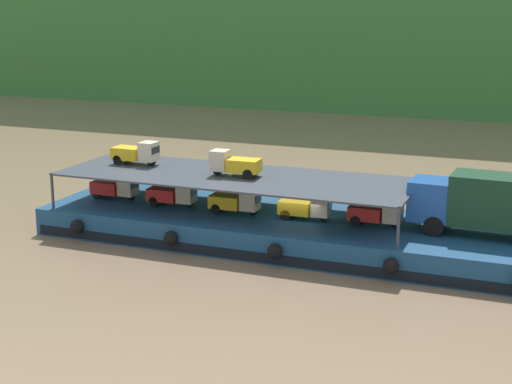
{
  "coord_description": "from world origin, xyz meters",
  "views": [
    {
      "loc": [
        12.46,
        -37.68,
        12.8
      ],
      "look_at": [
        -2.56,
        0.0,
        2.7
      ],
      "focal_mm": 54.13,
      "sensor_mm": 36.0,
      "label": 1
    }
  ],
  "objects_px": {
    "mini_truck_upper_mid": "(234,164)",
    "cargo_barge": "(300,232)",
    "mini_truck_upper_stern": "(136,153)",
    "mini_truck_lower_fore": "(306,207)",
    "mini_truck_lower_stern": "(116,187)",
    "mini_truck_lower_mid": "(236,201)",
    "mini_truck_lower_aft": "(173,194)",
    "covered_lorry": "(485,203)",
    "mini_truck_lower_bow": "(377,213)"
  },
  "relations": [
    {
      "from": "mini_truck_upper_mid",
      "to": "cargo_barge",
      "type": "bearing_deg",
      "value": 0.8
    },
    {
      "from": "cargo_barge",
      "to": "mini_truck_upper_stern",
      "type": "xyz_separation_m",
      "value": [
        -10.32,
        0.69,
        3.44
      ]
    },
    {
      "from": "cargo_barge",
      "to": "mini_truck_lower_fore",
      "type": "distance_m",
      "value": 1.48
    },
    {
      "from": "mini_truck_lower_stern",
      "to": "mini_truck_lower_fore",
      "type": "height_order",
      "value": "same"
    },
    {
      "from": "mini_truck_lower_mid",
      "to": "mini_truck_upper_stern",
      "type": "height_order",
      "value": "mini_truck_upper_stern"
    },
    {
      "from": "mini_truck_lower_aft",
      "to": "mini_truck_upper_stern",
      "type": "height_order",
      "value": "mini_truck_upper_stern"
    },
    {
      "from": "mini_truck_lower_stern",
      "to": "mini_truck_upper_stern",
      "type": "xyz_separation_m",
      "value": [
        1.09,
        0.65,
        2.0
      ]
    },
    {
      "from": "mini_truck_lower_fore",
      "to": "mini_truck_upper_stern",
      "type": "height_order",
      "value": "mini_truck_upper_stern"
    },
    {
      "from": "covered_lorry",
      "to": "mini_truck_lower_stern",
      "type": "height_order",
      "value": "covered_lorry"
    },
    {
      "from": "covered_lorry",
      "to": "mini_truck_lower_stern",
      "type": "xyz_separation_m",
      "value": [
        -20.78,
        -0.28,
        -1.0
      ]
    },
    {
      "from": "mini_truck_upper_stern",
      "to": "mini_truck_upper_mid",
      "type": "xyz_separation_m",
      "value": [
        6.53,
        -0.74,
        0.0
      ]
    },
    {
      "from": "covered_lorry",
      "to": "mini_truck_upper_stern",
      "type": "xyz_separation_m",
      "value": [
        -19.69,
        0.37,
        1.0
      ]
    },
    {
      "from": "mini_truck_lower_bow",
      "to": "mini_truck_upper_mid",
      "type": "bearing_deg",
      "value": -178.35
    },
    {
      "from": "cargo_barge",
      "to": "mini_truck_lower_stern",
      "type": "distance_m",
      "value": 11.5
    },
    {
      "from": "covered_lorry",
      "to": "mini_truck_upper_mid",
      "type": "bearing_deg",
      "value": -178.36
    },
    {
      "from": "cargo_barge",
      "to": "mini_truck_lower_stern",
      "type": "bearing_deg",
      "value": 179.8
    },
    {
      "from": "covered_lorry",
      "to": "mini_truck_upper_stern",
      "type": "relative_size",
      "value": 2.86
    },
    {
      "from": "mini_truck_lower_aft",
      "to": "mini_truck_lower_mid",
      "type": "xyz_separation_m",
      "value": [
        3.93,
        -0.15,
        0.0
      ]
    },
    {
      "from": "mini_truck_lower_fore",
      "to": "mini_truck_upper_stern",
      "type": "bearing_deg",
      "value": 175.89
    },
    {
      "from": "covered_lorry",
      "to": "mini_truck_lower_mid",
      "type": "bearing_deg",
      "value": -177.01
    },
    {
      "from": "covered_lorry",
      "to": "mini_truck_lower_aft",
      "type": "relative_size",
      "value": 2.84
    },
    {
      "from": "cargo_barge",
      "to": "mini_truck_upper_mid",
      "type": "height_order",
      "value": "mini_truck_upper_mid"
    },
    {
      "from": "cargo_barge",
      "to": "mini_truck_lower_aft",
      "type": "bearing_deg",
      "value": -178.45
    },
    {
      "from": "mini_truck_lower_bow",
      "to": "mini_truck_upper_stern",
      "type": "height_order",
      "value": "mini_truck_upper_stern"
    },
    {
      "from": "mini_truck_lower_stern",
      "to": "mini_truck_lower_aft",
      "type": "relative_size",
      "value": 0.98
    },
    {
      "from": "mini_truck_lower_aft",
      "to": "mini_truck_lower_fore",
      "type": "height_order",
      "value": "same"
    },
    {
      "from": "covered_lorry",
      "to": "mini_truck_lower_aft",
      "type": "xyz_separation_m",
      "value": [
        -16.89,
        -0.53,
        -1.0
      ]
    },
    {
      "from": "mini_truck_lower_aft",
      "to": "mini_truck_upper_stern",
      "type": "xyz_separation_m",
      "value": [
        -2.8,
        0.89,
        2.0
      ]
    },
    {
      "from": "mini_truck_upper_stern",
      "to": "mini_truck_lower_aft",
      "type": "bearing_deg",
      "value": -17.67
    },
    {
      "from": "mini_truck_lower_bow",
      "to": "mini_truck_upper_stern",
      "type": "distance_m",
      "value": 14.55
    },
    {
      "from": "mini_truck_lower_aft",
      "to": "mini_truck_upper_mid",
      "type": "height_order",
      "value": "mini_truck_upper_mid"
    },
    {
      "from": "mini_truck_lower_aft",
      "to": "mini_truck_upper_stern",
      "type": "relative_size",
      "value": 1.01
    },
    {
      "from": "cargo_barge",
      "to": "mini_truck_lower_stern",
      "type": "xyz_separation_m",
      "value": [
        -11.41,
        0.04,
        1.44
      ]
    },
    {
      "from": "covered_lorry",
      "to": "mini_truck_lower_mid",
      "type": "xyz_separation_m",
      "value": [
        -12.96,
        -0.68,
        -1.0
      ]
    },
    {
      "from": "mini_truck_lower_bow",
      "to": "mini_truck_upper_mid",
      "type": "relative_size",
      "value": 0.98
    },
    {
      "from": "mini_truck_upper_stern",
      "to": "mini_truck_lower_fore",
      "type": "bearing_deg",
      "value": -4.11
    },
    {
      "from": "mini_truck_lower_fore",
      "to": "mini_truck_lower_bow",
      "type": "height_order",
      "value": "same"
    },
    {
      "from": "covered_lorry",
      "to": "mini_truck_lower_aft",
      "type": "height_order",
      "value": "covered_lorry"
    },
    {
      "from": "cargo_barge",
      "to": "mini_truck_lower_fore",
      "type": "height_order",
      "value": "mini_truck_lower_fore"
    },
    {
      "from": "covered_lorry",
      "to": "mini_truck_lower_fore",
      "type": "height_order",
      "value": "covered_lorry"
    },
    {
      "from": "cargo_barge",
      "to": "mini_truck_lower_stern",
      "type": "height_order",
      "value": "mini_truck_lower_stern"
    },
    {
      "from": "covered_lorry",
      "to": "mini_truck_upper_mid",
      "type": "height_order",
      "value": "mini_truck_upper_mid"
    },
    {
      "from": "mini_truck_lower_aft",
      "to": "mini_truck_lower_bow",
      "type": "distance_m",
      "value": 11.6
    },
    {
      "from": "mini_truck_upper_mid",
      "to": "mini_truck_lower_stern",
      "type": "bearing_deg",
      "value": 179.3
    },
    {
      "from": "cargo_barge",
      "to": "mini_truck_lower_fore",
      "type": "xyz_separation_m",
      "value": [
        0.33,
        -0.08,
        1.44
      ]
    },
    {
      "from": "covered_lorry",
      "to": "mini_truck_lower_mid",
      "type": "relative_size",
      "value": 2.87
    },
    {
      "from": "mini_truck_lower_stern",
      "to": "mini_truck_lower_fore",
      "type": "distance_m",
      "value": 11.74
    },
    {
      "from": "mini_truck_lower_stern",
      "to": "mini_truck_lower_aft",
      "type": "height_order",
      "value": "same"
    },
    {
      "from": "mini_truck_lower_stern",
      "to": "mini_truck_lower_aft",
      "type": "bearing_deg",
      "value": -3.58
    },
    {
      "from": "mini_truck_upper_stern",
      "to": "mini_truck_lower_mid",
      "type": "bearing_deg",
      "value": -8.8
    }
  ]
}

